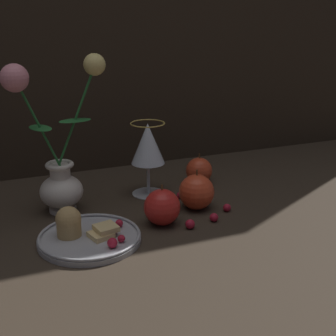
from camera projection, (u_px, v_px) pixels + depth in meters
ground_plane at (126, 216)px, 1.01m from camera, size 2.40×2.40×0.00m
vase at (57, 160)px, 0.99m from camera, size 0.21×0.09×0.34m
plate_with_pastries at (86, 234)px, 0.89m from camera, size 0.20×0.20×0.07m
wine_glass at (148, 147)px, 1.09m from camera, size 0.08×0.08×0.18m
apple_beside_vase at (197, 192)px, 1.04m from camera, size 0.08×0.08×0.09m
apple_near_glass at (162, 207)px, 0.96m from camera, size 0.08×0.08×0.09m
apple_at_table_edge at (199, 171)px, 1.19m from camera, size 0.07×0.07×0.08m
berry_near_plate at (190, 224)px, 0.95m from camera, size 0.02×0.02×0.02m
berry_front_center at (227, 208)px, 1.03m from camera, size 0.02×0.02×0.02m
berry_by_glass_stem at (214, 217)px, 0.98m from camera, size 0.02×0.02×0.02m
berry_under_candlestick at (180, 195)px, 1.10m from camera, size 0.02×0.02×0.02m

